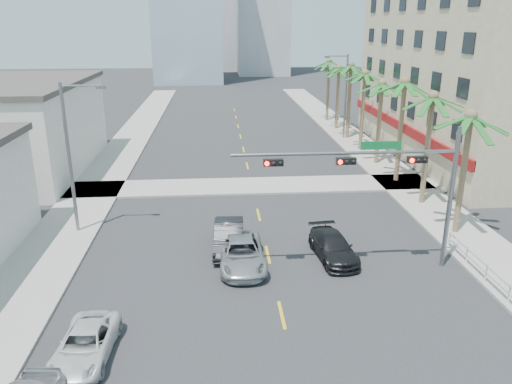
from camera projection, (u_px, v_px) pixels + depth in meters
ground at (296, 376)px, 18.02m from camera, size 260.00×260.00×0.00m
sidewalk_right at (412, 190)px, 37.77m from camera, size 4.00×120.00×0.15m
sidewalk_left at (88, 199)px, 35.96m from camera, size 4.00×120.00×0.15m
sidewalk_cross at (252, 186)px, 38.75m from camera, size 80.00×4.00×0.15m
building_right at (485, 76)px, 45.56m from camera, size 15.25×28.00×15.00m
building_left_far at (15, 130)px, 41.81m from camera, size 11.00×18.00×7.20m
traffic_signal_mast at (391, 175)px, 24.33m from camera, size 11.12×0.54×7.20m
palm_tree_0 at (471, 117)px, 27.93m from camera, size 4.80×4.80×7.80m
palm_tree_1 at (433, 98)px, 32.72m from camera, size 4.80×4.80×8.16m
palm_tree_2 at (405, 83)px, 37.52m from camera, size 4.80×4.80×8.52m
palm_tree_3 at (382, 85)px, 42.65m from camera, size 4.80×4.80×7.80m
palm_tree_4 at (365, 74)px, 47.44m from camera, size 4.80×4.80×8.16m
palm_tree_5 at (351, 66)px, 52.24m from camera, size 4.80×4.80×8.52m
palm_tree_6 at (339, 69)px, 57.37m from camera, size 4.80×4.80×7.80m
palm_tree_7 at (329, 62)px, 62.16m from camera, size 4.80×4.80×8.16m
streetlight_left at (72, 152)px, 28.77m from camera, size 2.55×0.25×9.00m
streetlight_right at (344, 92)px, 53.07m from camera, size 2.55×0.25×9.00m
guardrail at (487, 271)px, 24.24m from camera, size 0.08×8.08×1.00m
car_parked_far at (85, 345)px, 18.83m from camera, size 2.19×4.32×1.17m
car_lane_left at (229, 237)px, 27.85m from camera, size 1.84×4.76×1.54m
car_lane_center at (242, 253)px, 26.00m from camera, size 2.43×5.10×1.40m
car_lane_right at (333, 247)px, 26.87m from camera, size 2.28×4.67×1.31m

